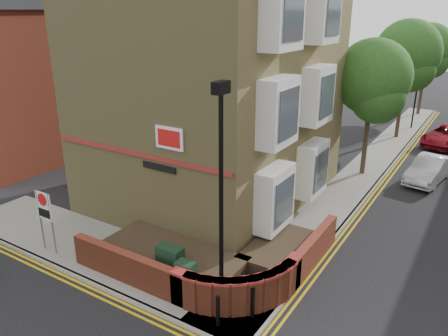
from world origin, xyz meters
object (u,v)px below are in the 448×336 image
(lamppost, at_px, (221,201))
(silver_car_near, at_px, (429,169))
(utility_cabinet_large, at_px, (170,265))
(zone_sign, at_px, (45,211))

(lamppost, relative_size, silver_car_near, 1.67)
(utility_cabinet_large, height_order, silver_car_near, utility_cabinet_large)
(silver_car_near, bearing_deg, lamppost, -95.33)
(utility_cabinet_large, bearing_deg, zone_sign, -170.31)
(lamppost, relative_size, zone_sign, 2.86)
(lamppost, bearing_deg, silver_car_near, 76.01)
(lamppost, height_order, zone_sign, lamppost)
(utility_cabinet_large, distance_m, zone_sign, 4.86)
(lamppost, xyz_separation_m, silver_car_near, (3.40, 13.65, -2.72))
(utility_cabinet_large, bearing_deg, silver_car_near, 68.63)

